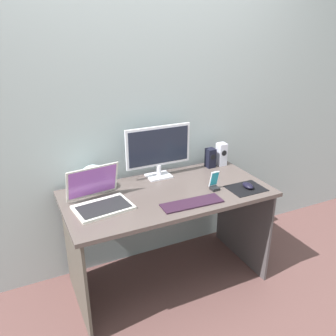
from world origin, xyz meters
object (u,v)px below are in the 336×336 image
object	(u,v)px
keyboard_external	(192,203)
mouse	(248,186)
monitor	(159,150)
phone_in_dock	(214,183)
fishbowl	(93,178)
speaker_right	(221,154)
laptop	(100,199)
speaker_near_monitor	(210,158)

from	to	relation	value
keyboard_external	mouse	world-z (taller)	mouse
monitor	phone_in_dock	bearing A→B (deg)	-55.07
fishbowl	keyboard_external	xyz separation A→B (m)	(0.51, -0.47, -0.08)
monitor	speaker_right	xyz separation A→B (m)	(0.56, 0.00, -0.13)
speaker_right	mouse	world-z (taller)	speaker_right
laptop	mouse	xyz separation A→B (m)	(1.00, -0.20, -0.03)
speaker_right	phone_in_dock	xyz separation A→B (m)	(-0.30, -0.37, -0.04)
laptop	phone_in_dock	distance (m)	0.79
laptop	keyboard_external	size ratio (longest dim) A/B	0.94
monitor	keyboard_external	world-z (taller)	monitor
speaker_right	laptop	bearing A→B (deg)	-166.84
keyboard_external	laptop	bearing A→B (deg)	158.68
speaker_near_monitor	keyboard_external	world-z (taller)	speaker_near_monitor
speaker_near_monitor	mouse	world-z (taller)	speaker_near_monitor
fishbowl	mouse	distance (m)	1.08
laptop	mouse	bearing A→B (deg)	-11.44
speaker_near_monitor	phone_in_dock	distance (m)	0.42
monitor	mouse	world-z (taller)	monitor
speaker_near_monitor	fishbowl	size ratio (longest dim) A/B	0.82
monitor	speaker_right	bearing A→B (deg)	0.17
speaker_near_monitor	fishbowl	world-z (taller)	fishbowl
fishbowl	speaker_right	bearing A→B (deg)	0.83
monitor	speaker_near_monitor	world-z (taller)	monitor
fishbowl	laptop	bearing A→B (deg)	-95.90
keyboard_external	phone_in_dock	world-z (taller)	phone_in_dock
fishbowl	monitor	bearing A→B (deg)	1.57
speaker_right	keyboard_external	size ratio (longest dim) A/B	0.45
mouse	speaker_right	bearing A→B (deg)	80.38
fishbowl	mouse	world-z (taller)	fishbowl
laptop	monitor	bearing A→B (deg)	25.65
speaker_near_monitor	phone_in_dock	world-z (taller)	speaker_near_monitor
laptop	mouse	distance (m)	1.02
speaker_near_monitor	fishbowl	xyz separation A→B (m)	(-0.95, -0.02, 0.01)
keyboard_external	mouse	distance (m)	0.47
phone_in_dock	fishbowl	bearing A→B (deg)	154.87
laptop	speaker_right	bearing A→B (deg)	13.16
speaker_right	fishbowl	distance (m)	1.06
monitor	laptop	distance (m)	0.60
speaker_near_monitor	mouse	xyz separation A→B (m)	(0.03, -0.46, -0.06)
laptop	speaker_near_monitor	bearing A→B (deg)	14.50
speaker_right	speaker_near_monitor	bearing A→B (deg)	-179.97
monitor	laptop	bearing A→B (deg)	-154.35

